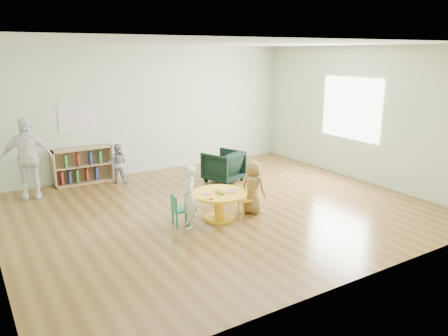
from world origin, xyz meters
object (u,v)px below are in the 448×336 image
object	(u,v)px
bookshelf	(82,166)
armchair	(223,166)
activity_table	(219,201)
kid_chair_left	(179,209)
child_right	(253,187)
adult_caretaker	(27,158)
child_left	(189,197)
toddler	(118,163)
kid_chair_right	(249,198)

from	to	relation	value
bookshelf	armchair	world-z (taller)	bookshelf
bookshelf	activity_table	bearing A→B (deg)	-67.31
kid_chair_left	child_right	world-z (taller)	child_right
armchair	adult_caretaker	bearing A→B (deg)	-35.47
child_left	child_right	distance (m)	1.22
kid_chair_left	child_left	xyz separation A→B (m)	(0.09, -0.18, 0.23)
kid_chair_left	armchair	bearing A→B (deg)	140.98
activity_table	toddler	size ratio (longest dim) A/B	1.08
bookshelf	child_left	bearing A→B (deg)	-76.85
child_left	armchair	bearing A→B (deg)	156.14
kid_chair_right	adult_caretaker	xyz separation A→B (m)	(-3.04, 2.83, 0.49)
activity_table	armchair	xyz separation A→B (m)	(1.20, 1.81, 0.01)
kid_chair_left	kid_chair_right	distance (m)	1.27
kid_chair_left	toddler	size ratio (longest dim) A/B	0.61
activity_table	bookshelf	bearing A→B (deg)	112.69
armchair	toddler	world-z (taller)	toddler
armchair	child_right	distance (m)	1.95
toddler	kid_chair_left	bearing A→B (deg)	126.05
activity_table	toddler	world-z (taller)	toddler
armchair	activity_table	bearing A→B (deg)	36.37
bookshelf	adult_caretaker	size ratio (longest dim) A/B	0.79
child_right	armchair	bearing A→B (deg)	-40.20
kid_chair_right	armchair	distance (m)	1.92
toddler	activity_table	bearing A→B (deg)	139.32
kid_chair_right	child_left	bearing A→B (deg)	106.31
kid_chair_right	adult_caretaker	distance (m)	4.18
child_left	toddler	size ratio (longest dim) A/B	1.19
child_left	toddler	distance (m)	2.93
activity_table	child_left	bearing A→B (deg)	-173.15
kid_chair_right	child_left	distance (m)	1.19
bookshelf	kid_chair_right	bearing A→B (deg)	-59.35
kid_chair_right	activity_table	bearing A→B (deg)	102.07
bookshelf	armchair	size ratio (longest dim) A/B	1.66
child_left	kid_chair_left	bearing A→B (deg)	-133.27
child_right	toddler	bearing A→B (deg)	1.81
kid_chair_left	armchair	world-z (taller)	armchair
kid_chair_right	child_right	world-z (taller)	child_right
armchair	adult_caretaker	world-z (taller)	adult_caretaker
armchair	child_left	xyz separation A→B (m)	(-1.78, -1.88, 0.18)
bookshelf	adult_caretaker	world-z (taller)	adult_caretaker
kid_chair_left	child_left	size ratio (longest dim) A/B	0.51
child_right	activity_table	bearing A→B (deg)	61.36
kid_chair_left	adult_caretaker	xyz separation A→B (m)	(-1.78, 2.70, 0.49)
kid_chair_right	bookshelf	bearing A→B (deg)	44.28
toddler	child_right	bearing A→B (deg)	150.02
activity_table	armchair	distance (m)	2.17
child_left	bookshelf	bearing A→B (deg)	-147.17
child_right	toddler	distance (m)	3.22
toddler	adult_caretaker	bearing A→B (deg)	36.31
kid_chair_left	adult_caretaker	size ratio (longest dim) A/B	0.34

